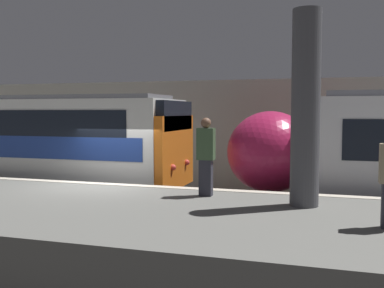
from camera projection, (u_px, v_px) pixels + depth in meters
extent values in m
plane|color=#33302D|center=(105.00, 224.00, 11.88)|extent=(120.00, 120.00, 0.00)
cube|color=slate|center=(48.00, 227.00, 9.46)|extent=(40.00, 5.00, 1.11)
cube|color=beige|center=(102.00, 184.00, 11.65)|extent=(40.00, 0.30, 0.01)
cube|color=#B2AD9E|center=(181.00, 134.00, 17.78)|extent=(50.00, 0.15, 4.18)
cylinder|color=#47474C|center=(306.00, 109.00, 8.82)|extent=(0.56, 0.56, 3.86)
ellipsoid|color=#B21E4C|center=(270.00, 152.00, 12.66)|extent=(2.42, 2.65, 2.30)
sphere|color=#F2EFCC|center=(237.00, 165.00, 12.97)|extent=(0.20, 0.20, 0.20)
cube|color=orange|center=(175.00, 152.00, 13.50)|extent=(0.25, 2.83, 2.19)
cube|color=black|center=(175.00, 116.00, 13.42)|extent=(0.25, 2.54, 0.88)
sphere|color=#EA4C42|center=(173.00, 167.00, 12.86)|extent=(0.18, 0.18, 0.18)
sphere|color=#EA4C42|center=(187.00, 163.00, 14.10)|extent=(0.18, 0.18, 0.18)
cube|color=#2D2D38|center=(206.00, 178.00, 9.98)|extent=(0.28, 0.20, 0.81)
cube|color=#3D5638|center=(206.00, 144.00, 9.92)|extent=(0.38, 0.24, 0.70)
sphere|color=brown|center=(206.00, 123.00, 9.89)|extent=(0.23, 0.23, 0.23)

